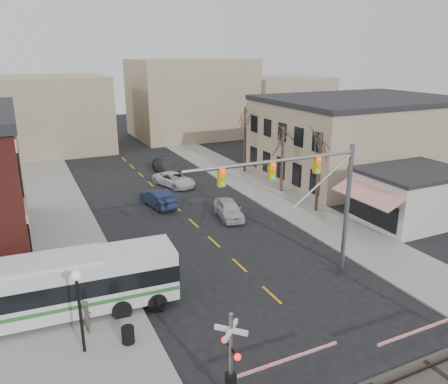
% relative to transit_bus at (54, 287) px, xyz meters
% --- Properties ---
extents(ground, '(160.00, 160.00, 0.00)m').
position_rel_transit_bus_xyz_m(ground, '(11.13, -4.89, -1.80)').
color(ground, black).
rests_on(ground, ground).
extents(sidewalk_west, '(5.00, 60.00, 0.12)m').
position_rel_transit_bus_xyz_m(sidewalk_west, '(1.63, 15.11, -1.74)').
color(sidewalk_west, gray).
rests_on(sidewalk_west, ground).
extents(sidewalk_east, '(5.00, 60.00, 0.12)m').
position_rel_transit_bus_xyz_m(sidewalk_east, '(20.63, 15.11, -1.74)').
color(sidewalk_east, gray).
rests_on(sidewalk_east, ground).
extents(tan_building, '(20.30, 15.30, 8.50)m').
position_rel_transit_bus_xyz_m(tan_building, '(33.13, 15.11, 2.46)').
color(tan_building, tan).
rests_on(tan_building, ground).
extents(awning_shop, '(9.74, 6.20, 4.30)m').
position_rel_transit_bus_xyz_m(awning_shop, '(27.10, 2.11, 0.36)').
color(awning_shop, beige).
rests_on(awning_shop, ground).
extents(tree_east_a, '(0.28, 0.28, 6.75)m').
position_rel_transit_bus_xyz_m(tree_east_a, '(21.63, 7.11, 1.70)').
color(tree_east_a, '#382B21').
rests_on(tree_east_a, sidewalk_east).
extents(tree_east_b, '(0.28, 0.28, 6.30)m').
position_rel_transit_bus_xyz_m(tree_east_b, '(21.93, 13.11, 1.47)').
color(tree_east_b, '#382B21').
rests_on(tree_east_b, sidewalk_east).
extents(tree_east_c, '(0.28, 0.28, 7.20)m').
position_rel_transit_bus_xyz_m(tree_east_c, '(22.13, 21.11, 1.92)').
color(tree_east_c, '#382B21').
rests_on(tree_east_c, sidewalk_east).
extents(transit_bus, '(12.53, 3.56, 3.18)m').
position_rel_transit_bus_xyz_m(transit_bus, '(0.00, 0.00, 0.00)').
color(transit_bus, silver).
rests_on(transit_bus, ground).
extents(traffic_signal_mast, '(10.80, 0.30, 8.00)m').
position_rel_transit_bus_xyz_m(traffic_signal_mast, '(14.06, -1.84, 3.98)').
color(traffic_signal_mast, gray).
rests_on(traffic_signal_mast, ground).
extents(rr_crossing_west, '(5.60, 1.36, 4.00)m').
position_rel_transit_bus_xyz_m(rr_crossing_west, '(5.97, -8.95, 0.17)').
color(rr_crossing_west, gray).
rests_on(rr_crossing_west, ground).
extents(street_lamp, '(0.44, 0.44, 4.07)m').
position_rel_transit_bus_xyz_m(street_lamp, '(0.81, -3.50, 1.25)').
color(street_lamp, black).
rests_on(street_lamp, sidewalk_west).
extents(trash_bin, '(0.60, 0.60, 0.81)m').
position_rel_transit_bus_xyz_m(trash_bin, '(2.77, -3.73, -1.27)').
color(trash_bin, black).
rests_on(trash_bin, sidewalk_west).
extents(car_a, '(2.51, 4.63, 1.50)m').
position_rel_transit_bus_xyz_m(car_a, '(14.24, 9.03, -1.05)').
color(car_a, '#B3B3B8').
rests_on(car_a, ground).
extents(car_b, '(2.31, 4.79, 1.51)m').
position_rel_transit_bus_xyz_m(car_b, '(9.79, 14.23, -1.04)').
color(car_b, '#19233E').
rests_on(car_b, ground).
extents(car_c, '(3.87, 5.45, 1.38)m').
position_rel_transit_bus_xyz_m(car_c, '(13.11, 19.43, -1.11)').
color(car_c, silver).
rests_on(car_c, ground).
extents(car_d, '(2.64, 5.55, 1.56)m').
position_rel_transit_bus_xyz_m(car_d, '(14.12, 24.63, -1.02)').
color(car_d, '#38393C').
rests_on(car_d, ground).
extents(pedestrian_near, '(0.51, 0.68, 1.69)m').
position_rel_transit_bus_xyz_m(pedestrian_near, '(1.21, -2.06, -0.83)').
color(pedestrian_near, '#504440').
rests_on(pedestrian_near, sidewalk_west).
extents(pedestrian_far, '(0.94, 0.87, 1.54)m').
position_rel_transit_bus_xyz_m(pedestrian_far, '(0.89, 2.92, -0.91)').
color(pedestrian_far, '#36335A').
rests_on(pedestrian_far, sidewalk_west).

